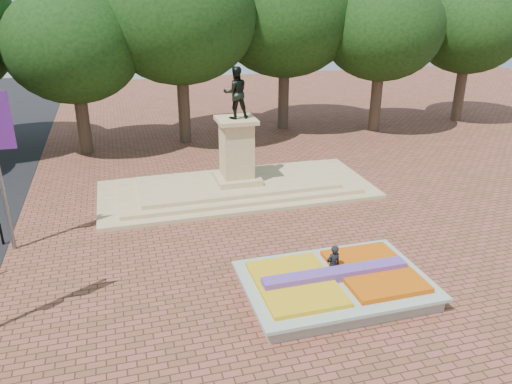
# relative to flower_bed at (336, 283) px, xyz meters

# --- Properties ---
(ground) EXTENTS (90.00, 90.00, 0.00)m
(ground) POSITION_rel_flower_bed_xyz_m (-1.03, 2.00, -0.38)
(ground) COLOR brown
(ground) RESTS_ON ground
(flower_bed) EXTENTS (6.30, 4.30, 0.91)m
(flower_bed) POSITION_rel_flower_bed_xyz_m (0.00, 0.00, 0.00)
(flower_bed) COLOR gray
(flower_bed) RESTS_ON ground
(monument) EXTENTS (14.00, 6.00, 6.40)m
(monument) POSITION_rel_flower_bed_xyz_m (-1.03, 10.00, 0.50)
(monument) COLOR tan
(monument) RESTS_ON ground
(tree_row_back) EXTENTS (44.80, 8.80, 10.43)m
(tree_row_back) POSITION_rel_flower_bed_xyz_m (1.31, 20.00, 6.29)
(tree_row_back) COLOR #3D2D21
(tree_row_back) RESTS_ON ground
(pedestrian) EXTENTS (0.62, 0.45, 1.56)m
(pedestrian) POSITION_rel_flower_bed_xyz_m (0.11, 0.52, 0.40)
(pedestrian) COLOR black
(pedestrian) RESTS_ON ground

